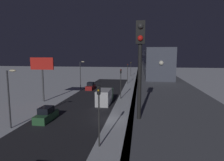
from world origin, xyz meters
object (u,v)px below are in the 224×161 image
object	(u,v)px
traffic_light_distant	(131,67)
rail_signal	(140,53)
traffic_light_mid	(121,79)
subway_train	(149,58)
sedan_green	(46,115)
commercial_billboard	(42,68)
traffic_light_far	(128,71)
box_truck	(105,96)
traffic_light_near	(99,107)
sedan_red	(91,87)

from	to	relation	value
traffic_light_distant	rail_signal	bearing A→B (deg)	92.98
traffic_light_mid	traffic_light_distant	distance (m)	44.69
rail_signal	subway_train	bearing A→B (deg)	-92.99
sedan_green	commercial_billboard	bearing A→B (deg)	-60.81
rail_signal	traffic_light_far	world-z (taller)	rail_signal
subway_train	box_truck	world-z (taller)	subway_train
traffic_light_near	subway_train	bearing A→B (deg)	-102.09
subway_train	commercial_billboard	bearing A→B (deg)	26.91
traffic_light_near	box_truck	bearing A→B (deg)	-81.53
rail_signal	traffic_light_far	distance (m)	55.86
traffic_light_near	traffic_light_far	world-z (taller)	same
subway_train	traffic_light_near	size ratio (longest dim) A/B	8.67
box_truck	subway_train	bearing A→B (deg)	-130.41
sedan_green	traffic_light_near	world-z (taller)	traffic_light_near
sedan_red	traffic_light_far	bearing A→B (deg)	-127.21
sedan_green	commercial_billboard	size ratio (longest dim) A/B	0.52
traffic_light_near	sedan_red	bearing A→B (deg)	-74.00
sedan_red	commercial_billboard	size ratio (longest dim) A/B	0.50
sedan_red	box_truck	size ratio (longest dim) A/B	0.60
traffic_light_mid	sedan_green	bearing A→B (deg)	58.97
traffic_light_near	commercial_billboard	size ratio (longest dim) A/B	0.72
traffic_light_near	rail_signal	bearing A→B (deg)	110.58
sedan_red	traffic_light_distant	size ratio (longest dim) A/B	0.69
traffic_light_far	subway_train	bearing A→B (deg)	110.58
sedan_red	sedan_green	xyz separation A→B (m)	(0.00, 25.56, 0.01)
sedan_red	commercial_billboard	bearing A→B (deg)	68.02
rail_signal	commercial_billboard	distance (m)	34.44
subway_train	rail_signal	bearing A→B (deg)	87.01
sedan_red	traffic_light_distant	distance (m)	35.98
sedan_red	box_truck	bearing A→B (deg)	114.75
subway_train	sedan_red	size ratio (longest dim) A/B	12.55
box_truck	traffic_light_distant	world-z (taller)	traffic_light_distant
sedan_red	traffic_light_near	bearing A→B (deg)	106.00
subway_train	traffic_light_far	size ratio (longest dim) A/B	8.67
rail_signal	sedan_red	distance (m)	46.06
box_truck	traffic_light_near	world-z (taller)	traffic_light_near
sedan_red	sedan_green	size ratio (longest dim) A/B	0.95
traffic_light_far	traffic_light_mid	bearing A→B (deg)	90.00
traffic_light_near	commercial_billboard	bearing A→B (deg)	-49.02
traffic_light_near	traffic_light_distant	size ratio (longest dim) A/B	1.00
sedan_green	traffic_light_far	bearing A→B (deg)	-103.82
rail_signal	traffic_light_distant	world-z (taller)	rail_signal
rail_signal	box_truck	world-z (taller)	rail_signal
rail_signal	traffic_light_near	xyz separation A→B (m)	(4.05, -10.77, -5.33)
traffic_light_distant	traffic_light_near	bearing A→B (deg)	90.00
sedan_green	traffic_light_distant	distance (m)	60.96
box_truck	sedan_red	bearing A→B (deg)	-65.25
traffic_light_mid	commercial_billboard	xyz separation A→B (m)	(15.29, 4.74, 2.63)
traffic_light_far	commercial_billboard	distance (m)	31.21
sedan_green	traffic_light_mid	bearing A→B (deg)	-121.03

